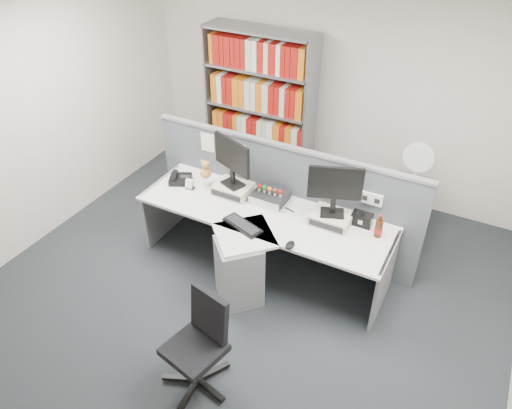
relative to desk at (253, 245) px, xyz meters
The scene contains 21 objects.
ground 0.75m from the desk, 90.00° to the right, with size 5.50×5.50×0.00m, color #2E3236.
room_shell 1.46m from the desk, 90.00° to the right, with size 5.04×5.54×2.72m.
partition 0.68m from the desk, 89.59° to the left, with size 3.00×0.08×1.27m.
desk is the anchor object (origin of this frame).
monitor_riser_left 0.67m from the desk, 139.61° to the left, with size 0.38×0.31×0.10m.
monitor_riser_right 0.82m from the desk, 30.38° to the left, with size 0.38×0.31×0.10m.
monitor_left 0.90m from the desk, 139.44° to the left, with size 0.49×0.24×0.52m.
monitor_right 1.01m from the desk, 30.52° to the left, with size 0.49×0.23×0.52m.
desktop_pc 0.54m from the desk, 95.01° to the left, with size 0.34×0.31×0.09m.
figurines 0.59m from the desk, 95.20° to the left, with size 0.29×0.05×0.09m.
keyboard 0.30m from the desk, 135.01° to the right, with size 0.45×0.28×0.03m.
mouse 0.56m from the desk, 17.34° to the right, with size 0.08×0.12×0.05m, color black.
desk_phone 1.15m from the desk, 164.47° to the left, with size 0.30×0.29×0.10m.
desk_calendar 0.98m from the desk, 165.17° to the left, with size 0.09×0.07×0.11m.
plush_toy 0.96m from the desk, 154.56° to the left, with size 0.12×0.12×0.21m.
speaker 1.09m from the desk, 27.65° to the left, with size 0.20×0.11×0.13m, color black.
cola_bottle 1.23m from the desk, 19.22° to the left, with size 0.07×0.07×0.24m.
shelving_unit 2.12m from the desk, 115.96° to the left, with size 1.41×0.40×2.00m.
filing_cabinet 1.85m from the desk, 49.39° to the left, with size 0.45×0.61×0.70m.
desk_fan 1.93m from the desk, 49.38° to the left, with size 0.32×0.19×0.55m.
office_chair 1.26m from the desk, 81.42° to the right, with size 0.58×0.57×0.88m.
Camera 1 is at (1.77, -2.69, 3.60)m, focal length 34.21 mm.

